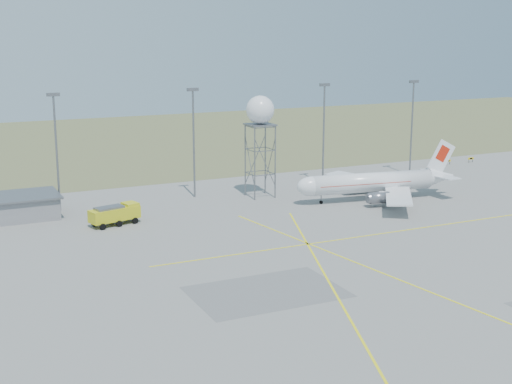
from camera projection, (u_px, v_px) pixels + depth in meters
name	position (u px, v px, depth m)	size (l,w,h in m)	color
ground	(483.00, 307.00, 80.67)	(400.00, 400.00, 0.00)	gray
grass_strip	(136.00, 141.00, 204.02)	(400.00, 120.00, 0.03)	#5E6F3D
building_grey	(0.00, 208.00, 117.78)	(19.00, 10.00, 3.90)	gray
mast_a	(56.00, 142.00, 121.52)	(2.20, 0.50, 20.50)	slate
mast_b	(194.00, 134.00, 131.99)	(2.20, 0.50, 20.50)	slate
mast_c	(324.00, 125.00, 143.71)	(2.20, 0.50, 20.50)	slate
mast_d	(412.00, 120.00, 152.92)	(2.20, 0.50, 20.50)	slate
taxi_sign_near	(448.00, 161.00, 167.20)	(1.60, 0.17, 1.20)	black
taxi_sign_far	(471.00, 159.00, 170.13)	(1.60, 0.17, 1.20)	black
airliner_main	(374.00, 183.00, 131.43)	(31.78, 30.61, 10.83)	white
radar_tower	(260.00, 141.00, 132.63)	(5.27, 5.27, 19.08)	slate
fire_truck	(116.00, 215.00, 114.97)	(8.61, 4.86, 3.27)	gold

